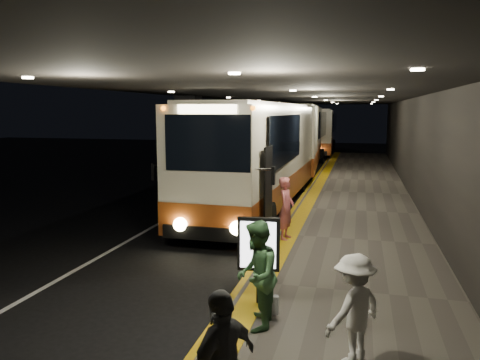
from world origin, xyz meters
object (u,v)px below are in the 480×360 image
at_px(coach_second, 298,140).
at_px(passenger_boarding, 286,208).
at_px(passenger_waiting_green, 257,275).
at_px(passenger_waiting_white, 354,309).
at_px(stanchion_post, 272,240).
at_px(info_sign, 259,246).
at_px(coach_third, 318,133).
at_px(coach_main, 259,160).
at_px(bag_polka, 270,305).

relative_size(coach_second, passenger_boarding, 7.22).
relative_size(passenger_boarding, passenger_waiting_green, 0.97).
bearing_deg(passenger_waiting_white, stanchion_post, -115.87).
relative_size(passenger_boarding, info_sign, 1.07).
relative_size(coach_third, passenger_waiting_green, 6.65).
height_order(coach_main, coach_second, coach_second).
height_order(passenger_waiting_white, info_sign, info_sign).
distance_m(passenger_waiting_green, info_sign, 1.04).
bearing_deg(stanchion_post, coach_second, 95.76).
bearing_deg(passenger_waiting_white, passenger_boarding, -123.48).
xyz_separation_m(passenger_boarding, passenger_waiting_green, (0.38, -5.69, 0.03)).
height_order(passenger_boarding, passenger_waiting_white, passenger_boarding).
relative_size(passenger_waiting_white, bag_polka, 4.71).
bearing_deg(coach_main, passenger_boarding, -67.68).
bearing_deg(stanchion_post, bag_polka, -80.09).
bearing_deg(passenger_boarding, coach_third, 9.35).
relative_size(passenger_boarding, stanchion_post, 1.67).
xyz_separation_m(coach_main, passenger_waiting_white, (3.86, -11.20, -0.95)).
height_order(coach_main, stanchion_post, coach_main).
bearing_deg(passenger_waiting_white, coach_main, -121.85).
bearing_deg(stanchion_post, coach_third, 93.08).
height_order(coach_third, passenger_waiting_white, coach_third).
height_order(coach_third, stanchion_post, coach_third).
distance_m(coach_third, bag_polka, 34.90).
height_order(passenger_waiting_white, bag_polka, passenger_waiting_white).
bearing_deg(passenger_waiting_white, info_sign, -94.42).
distance_m(passenger_waiting_green, stanchion_post, 3.65).
height_order(coach_third, bag_polka, coach_third).
distance_m(coach_second, passenger_boarding, 17.50).
xyz_separation_m(passenger_waiting_white, bag_polka, (-1.48, 1.29, -0.65)).
distance_m(passenger_waiting_white, stanchion_post, 4.77).
bearing_deg(bag_polka, passenger_waiting_green, -103.52).
bearing_deg(passenger_waiting_green, coach_third, 178.10).
bearing_deg(info_sign, coach_main, 96.12).
distance_m(coach_main, stanchion_post, 7.23).
distance_m(coach_second, stanchion_post, 19.58).
xyz_separation_m(passenger_boarding, info_sign, (0.20, -4.68, 0.23)).
distance_m(passenger_boarding, bag_polka, 5.19).
height_order(coach_main, passenger_boarding, coach_main).
xyz_separation_m(coach_third, passenger_boarding, (1.72, -29.68, -0.80)).
bearing_deg(coach_second, passenger_waiting_white, -83.63).
distance_m(passenger_boarding, stanchion_post, 2.11).
height_order(coach_second, coach_third, coach_second).
xyz_separation_m(coach_main, bag_polka, (2.37, -9.91, -1.60)).
xyz_separation_m(coach_third, stanchion_post, (1.71, -31.76, -1.17)).
bearing_deg(coach_third, coach_second, -93.77).
bearing_deg(passenger_boarding, stanchion_post, -174.23).
height_order(bag_polka, stanchion_post, stanchion_post).
relative_size(bag_polka, info_sign, 0.21).
bearing_deg(passenger_waiting_green, info_sign, -175.02).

